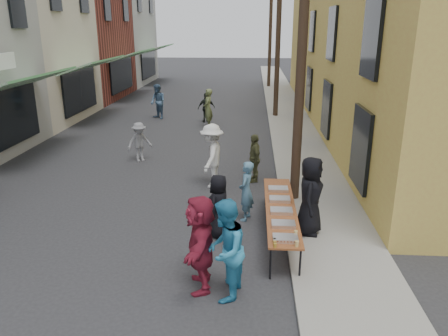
# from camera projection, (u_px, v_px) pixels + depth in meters

# --- Properties ---
(ground) EXTENTS (120.00, 120.00, 0.00)m
(ground) POSITION_uv_depth(u_px,v_px,m) (117.00, 245.00, 10.03)
(ground) COLOR #28282B
(ground) RESTS_ON ground
(sidewalk) EXTENTS (2.20, 60.00, 0.10)m
(sidewalk) POSITION_uv_depth(u_px,v_px,m) (288.00, 116.00, 23.92)
(sidewalk) COLOR gray
(sidewalk) RESTS_ON ground
(storefront_row) EXTENTS (8.00, 37.00, 9.00)m
(storefront_row) POSITION_uv_depth(u_px,v_px,m) (12.00, 38.00, 23.55)
(storefront_row) COLOR maroon
(storefront_row) RESTS_ON ground
(building_ochre) EXTENTS (10.00, 28.00, 10.00)m
(building_ochre) POSITION_uv_depth(u_px,v_px,m) (421.00, 21.00, 21.04)
(building_ochre) COLOR gold
(building_ochre) RESTS_ON ground
(utility_pole_near) EXTENTS (0.26, 0.26, 9.00)m
(utility_pole_near) POSITION_uv_depth(u_px,v_px,m) (303.00, 38.00, 11.20)
(utility_pole_near) COLOR #2D2116
(utility_pole_near) RESTS_ON ground
(utility_pole_mid) EXTENTS (0.26, 0.26, 9.00)m
(utility_pole_mid) POSITION_uv_depth(u_px,v_px,m) (278.00, 31.00, 22.57)
(utility_pole_mid) COLOR #2D2116
(utility_pole_mid) RESTS_ON ground
(utility_pole_far) EXTENTS (0.26, 0.26, 9.00)m
(utility_pole_far) POSITION_uv_depth(u_px,v_px,m) (270.00, 29.00, 33.94)
(utility_pole_far) COLOR #2D2116
(utility_pole_far) RESTS_ON ground
(serving_table) EXTENTS (0.70, 4.00, 0.75)m
(serving_table) POSITION_uv_depth(u_px,v_px,m) (281.00, 209.00, 10.26)
(serving_table) COLOR brown
(serving_table) RESTS_ON ground
(catering_tray_sausage) EXTENTS (0.50, 0.33, 0.08)m
(catering_tray_sausage) POSITION_uv_depth(u_px,v_px,m) (285.00, 238.00, 8.67)
(catering_tray_sausage) COLOR maroon
(catering_tray_sausage) RESTS_ON serving_table
(catering_tray_foil_b) EXTENTS (0.50, 0.33, 0.08)m
(catering_tray_foil_b) POSITION_uv_depth(u_px,v_px,m) (283.00, 224.00, 9.28)
(catering_tray_foil_b) COLOR #B2B2B7
(catering_tray_foil_b) RESTS_ON serving_table
(catering_tray_buns) EXTENTS (0.50, 0.33, 0.08)m
(catering_tray_buns) POSITION_uv_depth(u_px,v_px,m) (281.00, 211.00, 9.95)
(catering_tray_buns) COLOR tan
(catering_tray_buns) RESTS_ON serving_table
(catering_tray_foil_d) EXTENTS (0.50, 0.33, 0.08)m
(catering_tray_foil_d) POSITION_uv_depth(u_px,v_px,m) (280.00, 199.00, 10.61)
(catering_tray_foil_d) COLOR #B2B2B7
(catering_tray_foil_d) RESTS_ON serving_table
(catering_tray_buns_end) EXTENTS (0.50, 0.33, 0.08)m
(catering_tray_buns_end) POSITION_uv_depth(u_px,v_px,m) (278.00, 189.00, 11.27)
(catering_tray_buns_end) COLOR tan
(catering_tray_buns_end) RESTS_ON serving_table
(condiment_jar_a) EXTENTS (0.07, 0.07, 0.08)m
(condiment_jar_a) POSITION_uv_depth(u_px,v_px,m) (275.00, 245.00, 8.40)
(condiment_jar_a) COLOR #A57F26
(condiment_jar_a) RESTS_ON serving_table
(condiment_jar_b) EXTENTS (0.07, 0.07, 0.08)m
(condiment_jar_b) POSITION_uv_depth(u_px,v_px,m) (275.00, 243.00, 8.49)
(condiment_jar_b) COLOR #A57F26
(condiment_jar_b) RESTS_ON serving_table
(condiment_jar_c) EXTENTS (0.07, 0.07, 0.08)m
(condiment_jar_c) POSITION_uv_depth(u_px,v_px,m) (275.00, 240.00, 8.59)
(condiment_jar_c) COLOR #A57F26
(condiment_jar_c) RESTS_ON serving_table
(cup_stack) EXTENTS (0.08, 0.08, 0.12)m
(cup_stack) POSITION_uv_depth(u_px,v_px,m) (297.00, 244.00, 8.41)
(cup_stack) COLOR tan
(cup_stack) RESTS_ON serving_table
(guest_front_a) EXTENTS (0.74, 0.88, 1.53)m
(guest_front_a) POSITION_uv_depth(u_px,v_px,m) (219.00, 206.00, 10.28)
(guest_front_a) COLOR black
(guest_front_a) RESTS_ON ground
(guest_front_b) EXTENTS (0.51, 0.65, 1.57)m
(guest_front_b) POSITION_uv_depth(u_px,v_px,m) (246.00, 191.00, 11.15)
(guest_front_b) COLOR teal
(guest_front_b) RESTS_ON ground
(guest_front_c) EXTENTS (0.88, 1.05, 1.93)m
(guest_front_c) POSITION_uv_depth(u_px,v_px,m) (225.00, 250.00, 7.86)
(guest_front_c) COLOR teal
(guest_front_c) RESTS_ON ground
(guest_front_d) EXTENTS (0.92, 1.38, 1.98)m
(guest_front_d) POSITION_uv_depth(u_px,v_px,m) (212.00, 156.00, 13.44)
(guest_front_d) COLOR white
(guest_front_d) RESTS_ON ground
(guest_front_e) EXTENTS (0.61, 0.98, 1.56)m
(guest_front_e) POSITION_uv_depth(u_px,v_px,m) (254.00, 158.00, 13.94)
(guest_front_e) COLOR brown
(guest_front_e) RESTS_ON ground
(guest_queue_back) EXTENTS (0.74, 1.81, 1.89)m
(guest_queue_back) POSITION_uv_depth(u_px,v_px,m) (200.00, 243.00, 8.16)
(guest_queue_back) COLOR maroon
(guest_queue_back) RESTS_ON ground
(server) EXTENTS (0.82, 1.04, 1.88)m
(server) POSITION_uv_depth(u_px,v_px,m) (310.00, 196.00, 10.16)
(server) COLOR black
(server) RESTS_ON sidewalk
(passerby_left) EXTENTS (1.08, 0.97, 1.45)m
(passerby_left) POSITION_uv_depth(u_px,v_px,m) (140.00, 142.00, 16.05)
(passerby_left) COLOR gray
(passerby_left) RESTS_ON ground
(passerby_mid) EXTENTS (0.96, 0.64, 1.52)m
(passerby_mid) POSITION_uv_depth(u_px,v_px,m) (206.00, 108.00, 22.47)
(passerby_mid) COLOR black
(passerby_mid) RESTS_ON ground
(passerby_right) EXTENTS (0.46, 0.69, 1.88)m
(passerby_right) POSITION_uv_depth(u_px,v_px,m) (208.00, 108.00, 21.32)
(passerby_right) COLOR #616F40
(passerby_right) RESTS_ON ground
(passerby_far) EXTENTS (1.13, 1.13, 1.84)m
(passerby_far) POSITION_uv_depth(u_px,v_px,m) (158.00, 102.00, 23.29)
(passerby_far) COLOR #466588
(passerby_far) RESTS_ON ground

